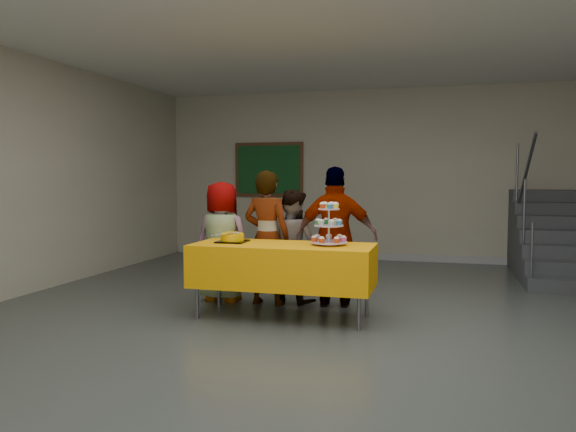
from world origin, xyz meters
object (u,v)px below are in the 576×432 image
(schoolchild_c, at_px, (292,246))
(staircase, at_px, (561,243))
(schoolchild_d, at_px, (336,237))
(schoolchild_a, at_px, (222,241))
(bear_cake, at_px, (232,237))
(schoolchild_b, at_px, (267,238))
(noticeboard, at_px, (269,170))
(bake_table, at_px, (283,265))
(cupcake_stand, at_px, (329,227))

(schoolchild_c, relative_size, staircase, 0.55)
(schoolchild_c, bearing_deg, schoolchild_d, -165.45)
(schoolchild_d, bearing_deg, schoolchild_a, -3.16)
(bear_cake, xyz_separation_m, schoolchild_a, (-0.35, 0.55, -0.12))
(schoolchild_b, height_order, schoolchild_c, schoolchild_b)
(schoolchild_d, height_order, noticeboard, noticeboard)
(bear_cake, bearing_deg, schoolchild_a, 122.12)
(bear_cake, bearing_deg, schoolchild_d, 32.46)
(bake_table, bearing_deg, noticeboard, 109.26)
(schoolchild_a, bearing_deg, noticeboard, -74.88)
(schoolchild_a, bearing_deg, staircase, -139.06)
(schoolchild_b, relative_size, schoolchild_c, 1.17)
(cupcake_stand, xyz_separation_m, schoolchild_c, (-0.57, 0.69, -0.29))
(bake_table, bearing_deg, bear_cake, 177.95)
(bear_cake, relative_size, schoolchild_a, 0.25)
(schoolchild_c, xyz_separation_m, noticeboard, (-1.42, 3.60, 0.94))
(schoolchild_c, bearing_deg, cupcake_stand, 153.38)
(schoolchild_d, bearing_deg, bake_table, 49.58)
(bear_cake, relative_size, schoolchild_c, 0.27)
(bake_table, relative_size, noticeboard, 1.45)
(schoolchild_a, relative_size, staircase, 0.59)
(schoolchild_c, distance_m, schoolchild_d, 0.56)
(bear_cake, distance_m, schoolchild_a, 0.66)
(bear_cake, height_order, schoolchild_a, schoolchild_a)
(schoolchild_a, bearing_deg, bear_cake, 128.11)
(schoolchild_c, height_order, schoolchild_d, schoolchild_d)
(schoolchild_b, bearing_deg, schoolchild_c, -134.73)
(bake_table, relative_size, schoolchild_d, 1.19)
(schoolchild_a, bearing_deg, schoolchild_c, -162.05)
(schoolchild_a, height_order, schoolchild_b, schoolchild_b)
(cupcake_stand, relative_size, schoolchild_b, 0.29)
(staircase, bearing_deg, schoolchild_d, -135.04)
(schoolchild_b, distance_m, staircase, 4.70)
(schoolchild_a, xyz_separation_m, schoolchild_b, (0.57, -0.02, 0.06))
(bear_cake, bearing_deg, noticeboard, 102.41)
(bear_cake, bearing_deg, schoolchild_c, 57.15)
(schoolchild_d, distance_m, noticeboard, 4.25)
(staircase, bearing_deg, schoolchild_b, -140.85)
(bake_table, height_order, schoolchild_c, schoolchild_c)
(noticeboard, bearing_deg, staircase, -9.86)
(schoolchild_c, distance_m, noticeboard, 3.98)
(bake_table, height_order, schoolchild_b, schoolchild_b)
(staircase, bearing_deg, schoolchild_a, -145.05)
(bake_table, bearing_deg, schoolchild_b, 122.36)
(bake_table, height_order, staircase, staircase)
(bake_table, height_order, cupcake_stand, cupcake_stand)
(schoolchild_a, xyz_separation_m, staircase, (4.20, 2.94, -0.22))
(bake_table, xyz_separation_m, noticeboard, (-1.52, 4.34, 1.04))
(cupcake_stand, distance_m, schoolchild_c, 0.94)
(bake_table, bearing_deg, schoolchild_d, 56.43)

